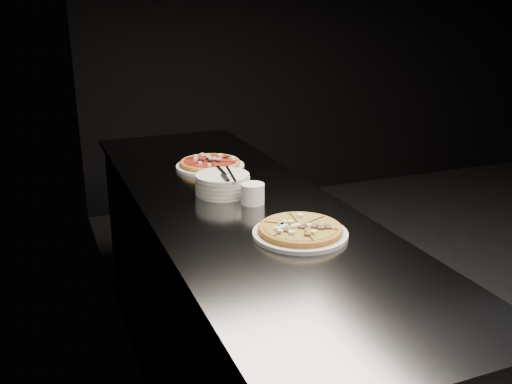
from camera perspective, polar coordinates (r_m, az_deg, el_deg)
name	(u,v)px	position (r m, az deg, el deg)	size (l,w,h in m)	color
wall_left	(134,80)	(2.02, -12.10, 10.86)	(0.02, 5.00, 2.80)	black
wall_back	(365,31)	(5.31, 10.89, 15.52)	(5.00, 0.02, 2.80)	black
counter	(239,304)	(2.42, -1.75, -11.12)	(0.74, 2.44, 0.92)	#55575C
pizza_mushroom	(300,230)	(1.89, 4.45, -3.85)	(0.36, 0.36, 0.04)	white
pizza_tomato	(210,164)	(2.65, -4.60, 2.82)	(0.36, 0.36, 0.04)	white
plate_stack	(223,184)	(2.29, -3.37, 0.82)	(0.22, 0.22, 0.08)	white
cutlery	(226,174)	(2.26, -3.05, 1.77)	(0.10, 0.23, 0.01)	silver
ramekin	(253,193)	(2.17, -0.33, -0.11)	(0.09, 0.09, 0.08)	silver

